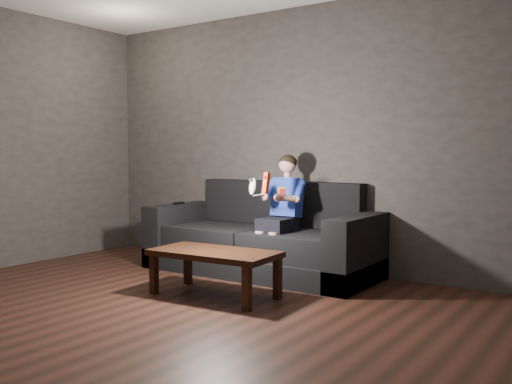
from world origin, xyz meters
The scene contains 9 objects.
floor centered at (0.00, 0.00, 0.00)m, with size 5.00×5.00×0.00m, color black.
back_wall centered at (0.00, 2.50, 1.35)m, with size 5.00×0.04×2.70m, color #342E2D.
right_wall centered at (2.50, 0.00, 1.35)m, with size 0.04×5.00×2.70m, color #342E2D.
sofa centered at (-0.13, 2.09, 0.30)m, with size 2.34×1.01×0.91m.
child centered at (0.14, 2.02, 0.73)m, with size 0.42×0.52×1.04m.
wii_remote_red centered at (0.22, 1.61, 0.93)m, with size 0.06×0.08×0.20m.
nunchuk_white centered at (0.07, 1.62, 0.89)m, with size 0.07×0.10×0.17m.
wii_remote_black centered at (-1.19, 2.00, 0.65)m, with size 0.05×0.14×0.03m.
coffee_table centered at (0.09, 1.03, 0.34)m, with size 1.10×0.60×0.39m.
Camera 1 is at (3.02, -2.66, 1.20)m, focal length 40.00 mm.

